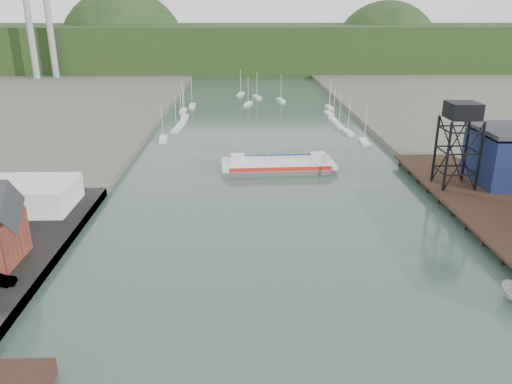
{
  "coord_description": "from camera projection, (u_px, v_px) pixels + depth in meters",
  "views": [
    {
      "loc": [
        -5.49,
        -31.91,
        33.7
      ],
      "look_at": [
        -3.22,
        50.05,
        4.0
      ],
      "focal_mm": 35.0,
      "sensor_mm": 36.0,
      "label": 1
    }
  ],
  "objects": [
    {
      "name": "lift_tower",
      "position": [
        462.0,
        116.0,
        91.7
      ],
      "size": [
        6.5,
        6.5,
        16.0
      ],
      "color": "black",
      "rests_on": "east_pier"
    },
    {
      "name": "east_pier",
      "position": [
        494.0,
        212.0,
        84.22
      ],
      "size": [
        14.0,
        70.0,
        2.45
      ],
      "color": "black",
      "rests_on": "ground"
    },
    {
      "name": "marina_sailboats",
      "position": [
        258.0,
        115.0,
        171.63
      ],
      "size": [
        57.71,
        92.65,
        0.9
      ],
      "color": "silver",
      "rests_on": "ground"
    },
    {
      "name": "white_shed",
      "position": [
        20.0,
        195.0,
        86.14
      ],
      "size": [
        18.0,
        12.0,
        4.5
      ],
      "primitive_type": "cube",
      "color": "silver",
      "rests_on": "west_quay"
    },
    {
      "name": "chain_ferry",
      "position": [
        278.0,
        165.0,
        112.74
      ],
      "size": [
        25.82,
        11.47,
        3.65
      ],
      "rotation": [
        0.0,
        0.0,
        0.05
      ],
      "color": "#525255",
      "rests_on": "ground"
    },
    {
      "name": "distant_hills",
      "position": [
        244.0,
        50.0,
        321.19
      ],
      "size": [
        500.0,
        120.0,
        80.0
      ],
      "color": "#183216",
      "rests_on": "ground"
    },
    {
      "name": "smokestacks",
      "position": [
        39.0,
        20.0,
        247.14
      ],
      "size": [
        11.2,
        8.2,
        60.0
      ],
      "color": "gray",
      "rests_on": "ground"
    }
  ]
}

